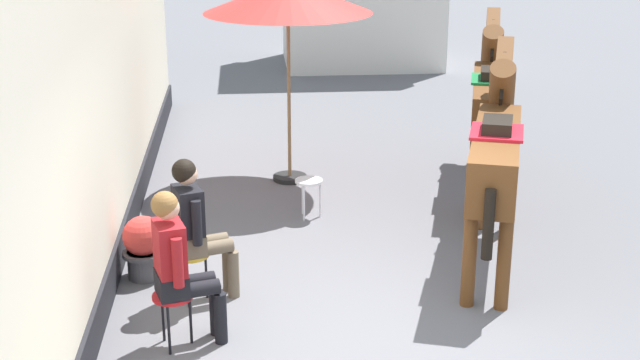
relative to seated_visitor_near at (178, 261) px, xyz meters
The scene contains 8 objects.
ground_plane 3.46m from the seated_visitor_near, 60.41° to the left, with size 40.00×40.00×0.00m, color slate.
pub_facade_wall 1.85m from the seated_visitor_near, 121.55° to the left, with size 0.34×14.00×3.40m.
seated_visitor_near is the anchor object (origin of this frame).
seated_visitor_far 0.85m from the seated_visitor_near, 83.06° to the left, with size 0.61×0.49×1.39m.
saddled_horse_near 3.43m from the seated_visitor_near, 26.18° to the left, with size 1.18×2.89×2.06m.
saddled_horse_far 5.28m from the seated_visitor_near, 46.28° to the left, with size 1.05×2.93×2.06m.
flower_planter_far 1.51m from the seated_visitor_near, 108.06° to the left, with size 0.43×0.43×0.64m.
spare_stool_white 3.16m from the seated_visitor_near, 65.80° to the left, with size 0.32×0.32×0.46m.
Camera 1 is at (-1.08, -6.59, 3.74)m, focal length 49.24 mm.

